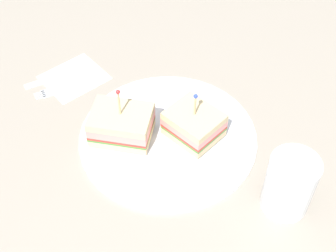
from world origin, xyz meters
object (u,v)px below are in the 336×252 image
Objects in this scene: plate at (168,136)px; fork at (58,89)px; knife at (53,77)px; sandwich_half_front at (194,124)px; napkin at (74,77)px; sandwich_half_back at (122,124)px; drink_glass at (289,186)px.

plate reaches higher than fork.
knife is at bearing 54.64° from plate.
fork is at bearing 63.51° from sandwich_half_front.
napkin is 3.95cm from knife.
drink_glass is at bearing -118.44° from sandwich_half_back.
sandwich_half_back is at bearing -137.38° from knife.
drink_glass is at bearing -135.70° from sandwich_half_front.
drink_glass reaches higher than napkin.
knife is (28.68, 38.83, -4.24)cm from drink_glass.
sandwich_half_front reaches higher than knife.
plate is at bearing 52.24° from drink_glass.
napkin is at bearing 49.00° from plate.
plate is 2.71× the size of sandwich_half_back.
drink_glass is 0.90× the size of napkin.
plate is at bearing -131.00° from napkin.
sandwich_half_back reaches higher than napkin.
plate is at bearing -90.99° from sandwich_half_back.
plate is 5.13cm from sandwich_half_front.
drink_glass is 45.38cm from napkin.
plate is at bearing 88.95° from sandwich_half_front.
sandwich_half_back is (0.13, 7.64, 3.01)cm from plate.
knife is at bearing 53.56° from drink_glass.
plate is 2.72× the size of sandwich_half_front.
sandwich_half_back is at bearing 88.99° from sandwich_half_front.
plate is 23.47cm from napkin.
napkin is at bearing 54.85° from sandwich_half_front.
sandwich_half_front is (-0.08, -4.27, 2.85)cm from plate.
drink_glass reaches higher than fork.
sandwich_half_front is at bearing -91.01° from sandwich_half_back.
sandwich_half_front is 1.01× the size of napkin.
fork is at bearing -156.65° from knife.
napkin is (15.27, 10.07, -3.40)cm from sandwich_half_back.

